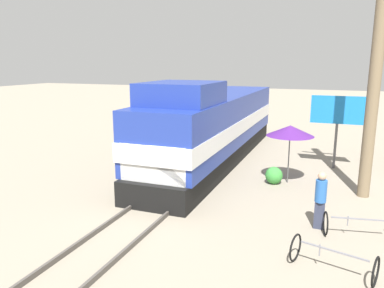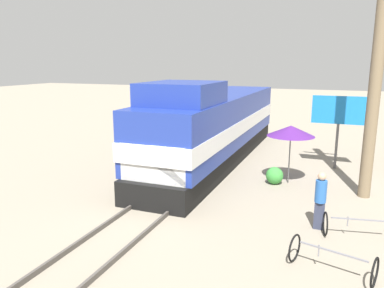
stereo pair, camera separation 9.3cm
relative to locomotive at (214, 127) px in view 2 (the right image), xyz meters
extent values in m
plane|color=gray|center=(0.00, -4.78, -1.83)|extent=(120.00, 120.00, 0.00)
cube|color=#4C4742|center=(-0.72, -4.78, -1.76)|extent=(0.08, 30.37, 0.15)
cube|color=#4C4742|center=(0.72, -4.78, -1.76)|extent=(0.08, 30.37, 0.15)
cube|color=black|center=(0.00, 0.42, -1.36)|extent=(2.69, 15.02, 0.94)
cube|color=navy|center=(0.00, 0.42, 0.33)|extent=(2.93, 14.42, 2.46)
cube|color=white|center=(0.00, 0.42, 0.09)|extent=(2.97, 14.57, 0.70)
cube|color=white|center=(0.00, -5.73, -0.22)|extent=(2.49, 2.10, 1.35)
cube|color=navy|center=(0.00, -4.08, 2.00)|extent=(2.75, 3.30, 0.87)
cylinder|color=#726047|center=(6.93, -2.69, 3.77)|extent=(0.44, 0.44, 11.21)
cylinder|color=#4C4C4C|center=(4.02, -2.06, -0.65)|extent=(0.05, 0.05, 2.36)
cone|color=#4C1E72|center=(4.02, -2.06, 0.42)|extent=(1.96, 1.96, 0.44)
cube|color=#595959|center=(5.82, 1.05, -0.75)|extent=(0.12, 0.12, 2.17)
cube|color=#1972BF|center=(5.82, 1.05, 1.00)|extent=(2.47, 0.08, 1.31)
sphere|color=#388C38|center=(3.49, -2.42, -1.47)|extent=(0.73, 0.73, 0.73)
cube|color=#2D3347|center=(5.48, -6.29, -1.40)|extent=(0.30, 0.20, 0.87)
cylinder|color=#2659A5|center=(5.48, -6.29, -0.62)|extent=(0.34, 0.34, 0.69)
sphere|color=tan|center=(5.48, -6.29, -0.15)|extent=(0.25, 0.25, 0.25)
torus|color=black|center=(5.68, -6.69, -1.47)|extent=(0.18, 0.71, 0.72)
cube|color=slate|center=(6.61, -6.51, -1.26)|extent=(1.59, 0.34, 0.04)
cylinder|color=slate|center=(6.29, -6.57, -1.35)|extent=(0.04, 0.04, 0.30)
torus|color=black|center=(5.01, -8.55, -1.47)|extent=(0.25, 0.72, 0.73)
torus|color=black|center=(6.83, -9.08, -1.47)|extent=(0.25, 0.72, 0.73)
cube|color=slate|center=(5.92, -8.81, -1.25)|extent=(1.56, 0.48, 0.04)
cylinder|color=slate|center=(5.60, -8.72, -1.34)|extent=(0.04, 0.04, 0.31)
camera|label=1|loc=(5.69, -17.74, 3.21)|focal=35.00mm
camera|label=2|loc=(5.78, -17.71, 3.21)|focal=35.00mm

